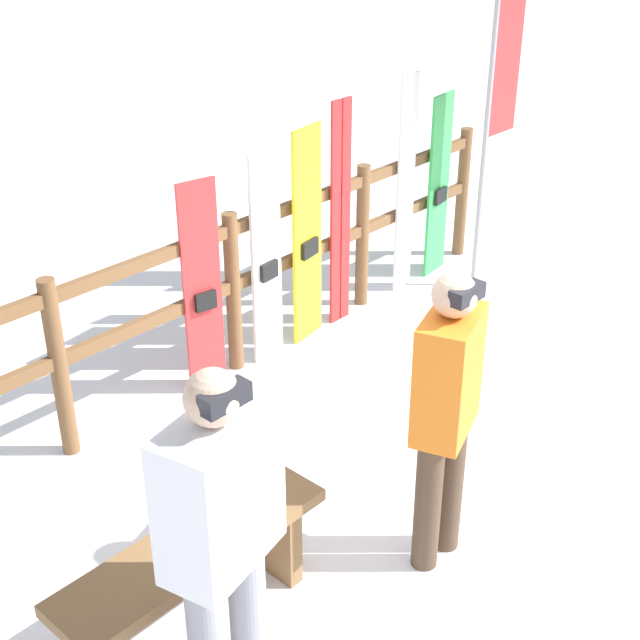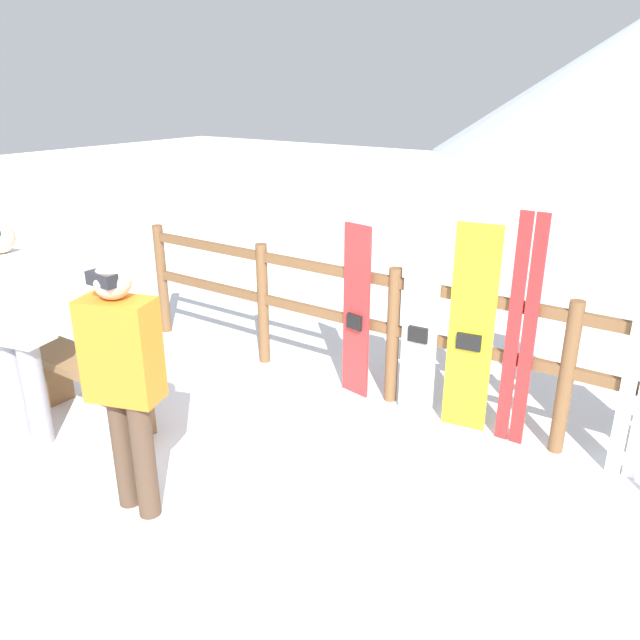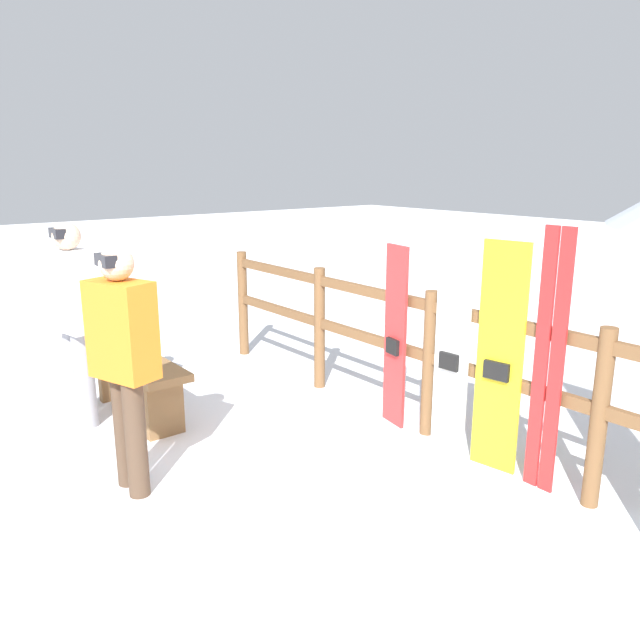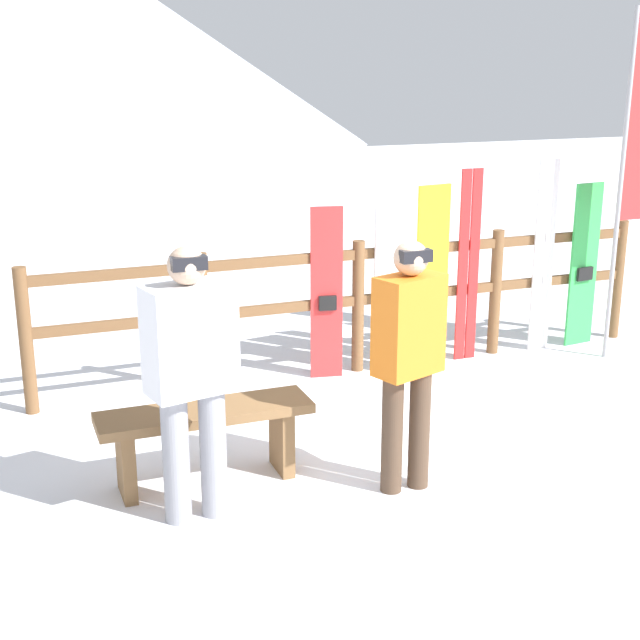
{
  "view_description": "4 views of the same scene",
  "coord_description": "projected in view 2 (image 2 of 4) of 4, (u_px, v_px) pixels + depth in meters",
  "views": [
    {
      "loc": [
        -3.47,
        -2.0,
        3.1
      ],
      "look_at": [
        -0.22,
        0.97,
        0.79
      ],
      "focal_mm": 50.0,
      "sensor_mm": 36.0,
      "label": 1
    },
    {
      "loc": [
        2.09,
        -2.07,
        2.41
      ],
      "look_at": [
        -0.19,
        1.22,
        0.88
      ],
      "focal_mm": 35.0,
      "sensor_mm": 36.0,
      "label": 2
    },
    {
      "loc": [
        2.95,
        -1.42,
        2.0
      ],
      "look_at": [
        -0.14,
        1.03,
        1.01
      ],
      "focal_mm": 35.0,
      "sensor_mm": 36.0,
      "label": 3
    },
    {
      "loc": [
        -2.83,
        -4.56,
        2.53
      ],
      "look_at": [
        -0.68,
        1.05,
        0.76
      ],
      "focal_mm": 50.0,
      "sensor_mm": 36.0,
      "label": 4
    }
  ],
  "objects": [
    {
      "name": "snowboard_red",
      "position": [
        356.0,
        313.0,
        4.93
      ],
      "size": [
        0.26,
        0.09,
        1.41
      ],
      "color": "red",
      "rests_on": "ground"
    },
    {
      "name": "snowboard_yellow",
      "position": [
        471.0,
        331.0,
        4.4
      ],
      "size": [
        0.32,
        0.09,
        1.54
      ],
      "color": "yellow",
      "rests_on": "ground"
    },
    {
      "name": "ground_plane",
      "position": [
        226.0,
        533.0,
        3.57
      ],
      "size": [
        40.0,
        40.0,
        0.0
      ],
      "primitive_type": "plane",
      "color": "white"
    },
    {
      "name": "snowboard_white",
      "position": [
        420.0,
        325.0,
        4.62
      ],
      "size": [
        0.27,
        0.07,
        1.46
      ],
      "color": "white",
      "rests_on": "ground"
    },
    {
      "name": "fence",
      "position": [
        393.0,
        324.0,
        4.83
      ],
      "size": [
        5.35,
        0.1,
        1.11
      ],
      "color": "brown",
      "rests_on": "ground"
    },
    {
      "name": "person_orange",
      "position": [
        124.0,
        375.0,
        3.46
      ],
      "size": [
        0.45,
        0.34,
        1.54
      ],
      "color": "#4C3828",
      "rests_on": "ground"
    },
    {
      "name": "ski_pair_red",
      "position": [
        521.0,
        334.0,
        4.2
      ],
      "size": [
        0.2,
        0.02,
        1.65
      ],
      "color": "red",
      "rests_on": "ground"
    },
    {
      "name": "bench",
      "position": [
        89.0,
        377.0,
        4.62
      ],
      "size": [
        1.3,
        0.36,
        0.5
      ],
      "color": "brown",
      "rests_on": "ground"
    },
    {
      "name": "person_white",
      "position": [
        14.0,
        321.0,
        4.21
      ],
      "size": [
        0.52,
        0.36,
        1.58
      ],
      "color": "gray",
      "rests_on": "ground"
    }
  ]
}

